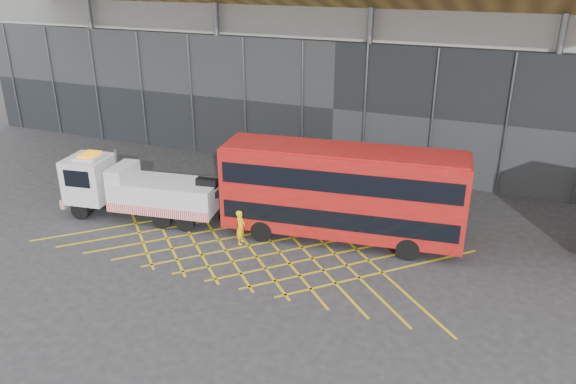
% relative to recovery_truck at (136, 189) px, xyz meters
% --- Properties ---
extents(ground_plane, '(120.00, 120.00, 0.00)m').
position_rel_recovery_truck_xyz_m(ground_plane, '(5.13, -0.76, -1.55)').
color(ground_plane, '#272729').
extents(road_markings, '(19.96, 7.16, 0.01)m').
position_rel_recovery_truck_xyz_m(road_markings, '(6.73, -0.76, -1.55)').
color(road_markings, gold).
rests_on(road_markings, ground_plane).
extents(construction_building, '(55.00, 23.97, 18.00)m').
position_rel_recovery_truck_xyz_m(construction_building, '(7.05, 17.63, 7.42)').
color(construction_building, gray).
rests_on(construction_building, ground_plane).
extents(recovery_truck, '(9.70, 3.42, 3.36)m').
position_rel_recovery_truck_xyz_m(recovery_truck, '(0.00, 0.00, 0.00)').
color(recovery_truck, black).
rests_on(recovery_truck, ground_plane).
extents(bus_towed, '(11.49, 3.94, 4.58)m').
position_rel_recovery_truck_xyz_m(bus_towed, '(10.50, 1.54, 0.99)').
color(bus_towed, '#9E0F0C').
rests_on(bus_towed, ground_plane).
extents(worker, '(0.49, 0.67, 1.68)m').
position_rel_recovery_truck_xyz_m(worker, '(6.27, -0.62, -0.71)').
color(worker, yellow).
rests_on(worker, ground_plane).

